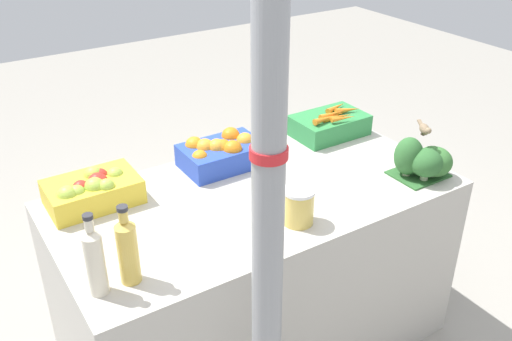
% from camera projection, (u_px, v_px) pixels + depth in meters
% --- Properties ---
extents(ground_plane, '(10.00, 10.00, 0.00)m').
position_uv_depth(ground_plane, '(256.00, 340.00, 2.68)').
color(ground_plane, gray).
extents(market_table, '(1.61, 0.83, 0.81)m').
position_uv_depth(market_table, '(256.00, 272.00, 2.48)').
color(market_table, '#B7B2A8').
rests_on(market_table, ground_plane).
extents(support_pole, '(0.10, 0.10, 2.60)m').
position_uv_depth(support_pole, '(269.00, 170.00, 1.44)').
color(support_pole, gray).
rests_on(support_pole, ground_plane).
extents(apple_crate, '(0.35, 0.23, 0.13)m').
position_uv_depth(apple_crate, '(93.00, 190.00, 2.19)').
color(apple_crate, gold).
rests_on(apple_crate, market_table).
extents(orange_crate, '(0.35, 0.23, 0.14)m').
position_uv_depth(orange_crate, '(221.00, 152.00, 2.46)').
color(orange_crate, '#2847B7').
rests_on(orange_crate, market_table).
extents(carrot_crate, '(0.35, 0.23, 0.13)m').
position_uv_depth(carrot_crate, '(330.00, 124.00, 2.74)').
color(carrot_crate, '#2D8442').
rests_on(carrot_crate, market_table).
extents(broccoli_pile, '(0.22, 0.21, 0.18)m').
position_uv_depth(broccoli_pile, '(425.00, 161.00, 2.36)').
color(broccoli_pile, '#2D602D').
rests_on(broccoli_pile, market_table).
extents(juice_bottle_cloudy, '(0.06, 0.06, 0.28)m').
position_uv_depth(juice_bottle_cloudy, '(95.00, 260.00, 1.71)').
color(juice_bottle_cloudy, beige).
rests_on(juice_bottle_cloudy, market_table).
extents(juice_bottle_golden, '(0.07, 0.07, 0.28)m').
position_uv_depth(juice_bottle_golden, '(128.00, 250.00, 1.76)').
color(juice_bottle_golden, gold).
rests_on(juice_bottle_golden, market_table).
extents(pickle_jar, '(0.12, 0.12, 0.14)m').
position_uv_depth(pickle_jar, '(299.00, 206.00, 2.07)').
color(pickle_jar, '#DBBC56').
rests_on(pickle_jar, market_table).
extents(sparrow_bird, '(0.08, 0.12, 0.05)m').
position_uv_depth(sparrow_bird, '(425.00, 129.00, 2.33)').
color(sparrow_bird, '#4C3D2D').
rests_on(sparrow_bird, broccoli_pile).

